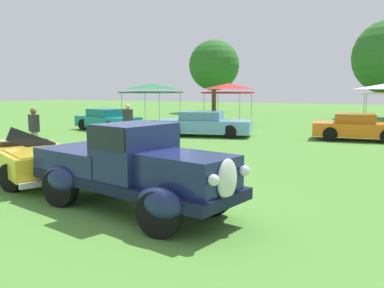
{
  "coord_description": "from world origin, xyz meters",
  "views": [
    {
      "loc": [
        4.12,
        -6.51,
        2.35
      ],
      "look_at": [
        -0.15,
        2.46,
        0.98
      ],
      "focal_mm": 37.57,
      "sensor_mm": 36.0,
      "label": 1
    }
  ],
  "objects_px": {
    "neighbor_convertible": "(31,157)",
    "spectator_near_truck": "(34,130)",
    "spectator_by_row": "(128,122)",
    "feature_pickup_truck": "(132,166)",
    "canopy_tent_center_field": "(228,88)",
    "show_car_skyblue": "(204,124)",
    "show_car_teal": "(107,120)",
    "canopy_tent_left_field": "(151,88)",
    "show_car_orange": "(357,127)"
  },
  "relations": [
    {
      "from": "neighbor_convertible",
      "to": "spectator_near_truck",
      "type": "bearing_deg",
      "value": 135.3
    },
    {
      "from": "spectator_near_truck",
      "to": "spectator_by_row",
      "type": "distance_m",
      "value": 4.55
    },
    {
      "from": "feature_pickup_truck",
      "to": "canopy_tent_center_field",
      "type": "relative_size",
      "value": 1.77
    },
    {
      "from": "show_car_skyblue",
      "to": "spectator_by_row",
      "type": "xyz_separation_m",
      "value": [
        -2.09,
        -3.62,
        0.31
      ]
    },
    {
      "from": "show_car_teal",
      "to": "show_car_skyblue",
      "type": "relative_size",
      "value": 0.9
    },
    {
      "from": "spectator_near_truck",
      "to": "canopy_tent_left_field",
      "type": "relative_size",
      "value": 0.5
    },
    {
      "from": "spectator_near_truck",
      "to": "canopy_tent_center_field",
      "type": "height_order",
      "value": "canopy_tent_center_field"
    },
    {
      "from": "show_car_orange",
      "to": "spectator_near_truck",
      "type": "relative_size",
      "value": 2.4
    },
    {
      "from": "canopy_tent_left_field",
      "to": "canopy_tent_center_field",
      "type": "height_order",
      "value": "same"
    },
    {
      "from": "canopy_tent_center_field",
      "to": "canopy_tent_left_field",
      "type": "bearing_deg",
      "value": -178.21
    },
    {
      "from": "show_car_skyblue",
      "to": "canopy_tent_center_field",
      "type": "distance_m",
      "value": 6.96
    },
    {
      "from": "spectator_by_row",
      "to": "canopy_tent_center_field",
      "type": "relative_size",
      "value": 0.62
    },
    {
      "from": "show_car_teal",
      "to": "show_car_orange",
      "type": "distance_m",
      "value": 13.18
    },
    {
      "from": "feature_pickup_truck",
      "to": "spectator_by_row",
      "type": "height_order",
      "value": "feature_pickup_truck"
    },
    {
      "from": "feature_pickup_truck",
      "to": "show_car_skyblue",
      "type": "relative_size",
      "value": 1.0
    },
    {
      "from": "feature_pickup_truck",
      "to": "show_car_teal",
      "type": "relative_size",
      "value": 1.11
    },
    {
      "from": "canopy_tent_left_field",
      "to": "show_car_orange",
      "type": "bearing_deg",
      "value": -19.72
    },
    {
      "from": "neighbor_convertible",
      "to": "show_car_orange",
      "type": "relative_size",
      "value": 1.12
    },
    {
      "from": "show_car_orange",
      "to": "spectator_by_row",
      "type": "distance_m",
      "value": 10.41
    },
    {
      "from": "spectator_by_row",
      "to": "canopy_tent_center_field",
      "type": "distance_m",
      "value": 10.38
    },
    {
      "from": "spectator_by_row",
      "to": "show_car_orange",
      "type": "bearing_deg",
      "value": 28.99
    },
    {
      "from": "neighbor_convertible",
      "to": "show_car_teal",
      "type": "xyz_separation_m",
      "value": [
        -5.82,
        10.84,
        0.02
      ]
    },
    {
      "from": "spectator_near_truck",
      "to": "neighbor_convertible",
      "type": "bearing_deg",
      "value": -44.7
    },
    {
      "from": "show_car_skyblue",
      "to": "feature_pickup_truck",
      "type": "bearing_deg",
      "value": -72.65
    },
    {
      "from": "show_car_skyblue",
      "to": "spectator_by_row",
      "type": "height_order",
      "value": "spectator_by_row"
    },
    {
      "from": "spectator_by_row",
      "to": "spectator_near_truck",
      "type": "bearing_deg",
      "value": -100.89
    },
    {
      "from": "show_car_teal",
      "to": "neighbor_convertible",
      "type": "bearing_deg",
      "value": -61.76
    },
    {
      "from": "show_car_orange",
      "to": "canopy_tent_center_field",
      "type": "bearing_deg",
      "value": 147.75
    },
    {
      "from": "show_car_teal",
      "to": "show_car_orange",
      "type": "relative_size",
      "value": 1.07
    },
    {
      "from": "feature_pickup_truck",
      "to": "canopy_tent_center_field",
      "type": "distance_m",
      "value": 19.28
    },
    {
      "from": "show_car_skyblue",
      "to": "canopy_tent_center_field",
      "type": "relative_size",
      "value": 1.78
    },
    {
      "from": "feature_pickup_truck",
      "to": "spectator_near_truck",
      "type": "relative_size",
      "value": 2.85
    },
    {
      "from": "neighbor_convertible",
      "to": "feature_pickup_truck",
      "type": "bearing_deg",
      "value": -16.96
    },
    {
      "from": "neighbor_convertible",
      "to": "spectator_near_truck",
      "type": "relative_size",
      "value": 2.69
    },
    {
      "from": "spectator_by_row",
      "to": "feature_pickup_truck",
      "type": "bearing_deg",
      "value": -55.08
    },
    {
      "from": "show_car_orange",
      "to": "spectator_by_row",
      "type": "bearing_deg",
      "value": -151.01
    },
    {
      "from": "show_car_teal",
      "to": "show_car_skyblue",
      "type": "bearing_deg",
      "value": -0.96
    },
    {
      "from": "show_car_skyblue",
      "to": "spectator_near_truck",
      "type": "xyz_separation_m",
      "value": [
        -2.95,
        -8.09,
        0.31
      ]
    },
    {
      "from": "canopy_tent_left_field",
      "to": "canopy_tent_center_field",
      "type": "xyz_separation_m",
      "value": [
        5.75,
        0.18,
        -0.0
      ]
    },
    {
      "from": "show_car_teal",
      "to": "show_car_skyblue",
      "type": "distance_m",
      "value": 6.09
    },
    {
      "from": "spectator_near_truck",
      "to": "canopy_tent_left_field",
      "type": "height_order",
      "value": "canopy_tent_left_field"
    },
    {
      "from": "show_car_skyblue",
      "to": "canopy_tent_center_field",
      "type": "xyz_separation_m",
      "value": [
        -1.2,
        6.61,
        1.82
      ]
    },
    {
      "from": "show_car_teal",
      "to": "canopy_tent_center_field",
      "type": "xyz_separation_m",
      "value": [
        4.89,
        6.51,
        1.82
      ]
    },
    {
      "from": "neighbor_convertible",
      "to": "spectator_near_truck",
      "type": "distance_m",
      "value": 3.78
    },
    {
      "from": "feature_pickup_truck",
      "to": "show_car_orange",
      "type": "bearing_deg",
      "value": 76.24
    },
    {
      "from": "neighbor_convertible",
      "to": "canopy_tent_left_field",
      "type": "height_order",
      "value": "canopy_tent_left_field"
    },
    {
      "from": "feature_pickup_truck",
      "to": "neighbor_convertible",
      "type": "xyz_separation_m",
      "value": [
        -4.01,
        1.22,
        -0.29
      ]
    },
    {
      "from": "show_car_teal",
      "to": "canopy_tent_center_field",
      "type": "height_order",
      "value": "canopy_tent_center_field"
    },
    {
      "from": "feature_pickup_truck",
      "to": "canopy_tent_center_field",
      "type": "xyz_separation_m",
      "value": [
        -4.94,
        18.57,
        1.55
      ]
    },
    {
      "from": "neighbor_convertible",
      "to": "canopy_tent_left_field",
      "type": "bearing_deg",
      "value": 111.26
    }
  ]
}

